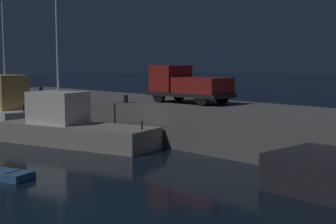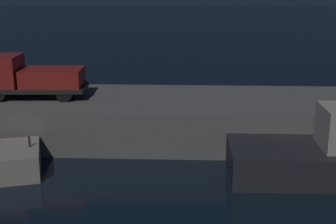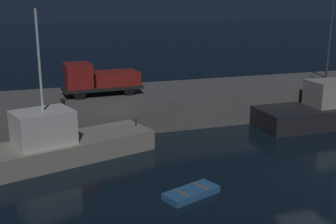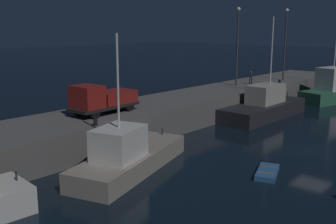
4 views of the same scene
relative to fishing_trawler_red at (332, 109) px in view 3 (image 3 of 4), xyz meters
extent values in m
plane|color=black|center=(-8.18, -8.59, -1.11)|extent=(320.00, 320.00, 0.00)
cube|color=#5B5956|center=(-8.18, 5.32, 0.04)|extent=(65.87, 7.02, 2.32)
cube|color=#232328|center=(-0.08, 0.00, -0.39)|extent=(11.74, 3.80, 1.44)
cube|color=#ADA899|center=(0.27, 0.00, 1.27)|extent=(4.31, 2.38, 1.88)
cube|color=gray|center=(-19.72, -1.30, -0.51)|extent=(10.65, 5.99, 1.22)
cube|color=silver|center=(-21.08, -1.72, 1.07)|extent=(3.73, 3.18, 1.92)
cylinder|color=silver|center=(-21.02, -1.70, 4.81)|extent=(0.14, 0.14, 5.57)
cylinder|color=#262626|center=(-15.25, 0.06, 0.35)|extent=(0.10, 0.10, 0.50)
cube|color=#2D6099|center=(-14.67, -8.31, -0.95)|extent=(3.00, 2.07, 0.32)
cube|color=olive|center=(-15.24, -8.53, -0.77)|extent=(0.45, 1.02, 0.04)
cube|color=olive|center=(-14.10, -8.10, -0.77)|extent=(0.45, 1.02, 0.04)
cylinder|color=#38383D|center=(3.85, 5.79, 5.48)|extent=(0.20, 0.20, 8.55)
cylinder|color=black|center=(-18.28, 4.12, 1.65)|extent=(0.91, 0.32, 0.90)
cylinder|color=black|center=(-18.37, 6.03, 1.65)|extent=(0.91, 0.32, 0.90)
cylinder|color=black|center=(-14.63, 4.29, 1.65)|extent=(0.91, 0.32, 0.90)
cylinder|color=black|center=(-14.72, 6.20, 1.65)|extent=(0.91, 0.32, 0.90)
cube|color=black|center=(-16.50, 5.16, 1.78)|extent=(5.82, 2.54, 0.25)
cube|color=maroon|center=(-18.21, 5.08, 2.76)|extent=(1.94, 2.36, 1.71)
cube|color=maroon|center=(-15.47, 5.21, 2.38)|extent=(3.42, 2.43, 0.97)
cylinder|color=black|center=(-19.59, 2.39, 1.45)|extent=(0.28, 0.28, 0.49)
camera|label=1|loc=(5.10, -17.15, 3.85)|focal=52.06mm
camera|label=2|loc=(-7.91, -20.13, 7.55)|focal=49.75mm
camera|label=3|loc=(-21.79, -26.07, 8.09)|focal=46.18mm
camera|label=4|loc=(-36.55, -19.50, 7.93)|focal=43.02mm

